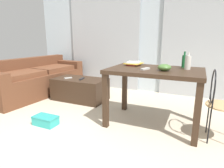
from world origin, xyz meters
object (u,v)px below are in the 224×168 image
tv_remote_primary (68,78)px  tv_remote_secondary (82,79)px  book_stack (134,63)px  tv_remote_on_table (145,69)px  coffee_table (80,89)px  bottle_far (188,62)px  wire_chair (219,98)px  shoebox (46,120)px  bottle_near (184,61)px  couch (36,80)px  bowl (164,67)px  craft_table (155,77)px

tv_remote_primary → tv_remote_secondary: bearing=37.3°
tv_remote_secondary → book_stack: bearing=-24.0°
book_stack → tv_remote_on_table: bearing=-51.7°
coffee_table → tv_remote_primary: size_ratio=6.70×
bottle_far → wire_chair: bearing=-31.8°
wire_chair → shoebox: wire_chair is taller
coffee_table → shoebox: coffee_table is taller
tv_remote_secondary → tv_remote_on_table: bearing=-34.7°
bottle_near → wire_chair: bearing=-42.2°
couch → book_stack: book_stack is taller
coffee_table → book_stack: (1.18, -0.28, 0.60)m
coffee_table → bottle_far: (1.94, -0.37, 0.67)m
book_stack → tv_remote_primary: (-1.39, 0.20, -0.38)m
bowl → tv_remote_primary: 2.00m
coffee_table → tv_remote_secondary: tv_remote_secondary is taller
craft_table → bowl: bearing=-37.9°
craft_table → book_stack: (-0.37, 0.21, 0.14)m
craft_table → shoebox: bearing=-154.0°
bowl → tv_remote_on_table: 0.24m
craft_table → tv_remote_primary: craft_table is taller
coffee_table → bottle_near: (1.88, -0.22, 0.67)m
couch → bottle_near: 3.01m
bottle_near → tv_remote_secondary: bearing=174.6°
bottle_far → book_stack: bottle_far is taller
couch → bottle_far: bearing=-5.8°
craft_table → coffee_table: bearing=162.2°
book_stack → bottle_far: bearing=-7.0°
tv_remote_on_table → wire_chair: bearing=23.5°
craft_table → shoebox: size_ratio=3.59×
craft_table → book_stack: 0.45m
couch → bottle_near: (2.95, -0.15, 0.56)m
coffee_table → tv_remote_secondary: 0.24m
bottle_far → book_stack: size_ratio=0.78×
coffee_table → tv_remote_on_table: tv_remote_on_table is taller
craft_table → bottle_near: size_ratio=5.54×
coffee_table → tv_remote_secondary: bearing=-30.9°
couch → book_stack: 2.31m
wire_chair → bottle_far: bearing=148.2°
couch → book_stack: (2.25, -0.21, 0.50)m
shoebox → tv_remote_on_table: bearing=23.2°
wire_chair → tv_remote_primary: bearing=168.3°
book_stack → tv_remote_primary: bearing=171.8°
bowl → tv_remote_primary: (-1.89, 0.52, -0.40)m
coffee_table → bowl: (1.68, -0.60, 0.62)m
couch → bottle_near: bearing=-2.9°
coffee_table → tv_remote_primary: bearing=-158.7°
couch → craft_table: 2.68m
couch → tv_remote_on_table: tv_remote_on_table is taller
couch → tv_remote_secondary: (1.15, 0.02, 0.12)m
craft_table → bottle_far: size_ratio=5.51×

